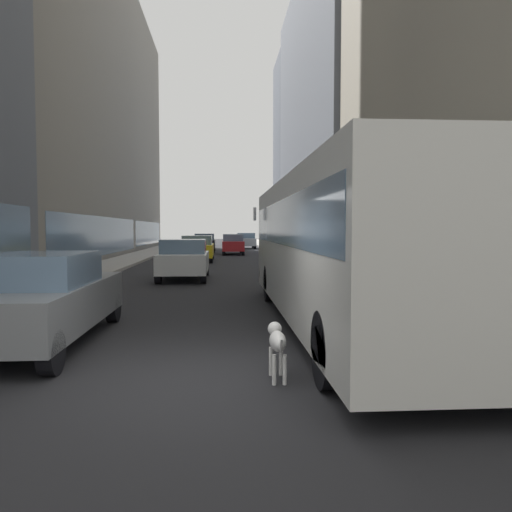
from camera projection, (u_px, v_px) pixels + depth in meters
The scene contains 14 objects.
ground_plane at pixel (218, 253), 41.54m from camera, with size 120.00×120.00×0.00m, color #232326.
sidewalk_left at pixel (149, 253), 41.15m from camera, with size 2.40×110.00×0.15m, color #9E9991.
sidewalk_right at pixel (285, 252), 41.93m from camera, with size 2.40×110.00×0.15m, color #9E9991.
building_left_far at pixel (106, 135), 52.66m from camera, with size 8.70×19.91×23.97m.
building_right_mid at pixel (372, 115), 38.07m from camera, with size 11.40×23.76×21.52m.
building_right_far at pixel (314, 145), 62.09m from camera, with size 8.04×22.08×25.21m.
transit_bus at pixel (340, 241), 10.43m from camera, with size 2.78×11.53×3.05m.
car_red_coupe at pixel (233, 244), 39.83m from camera, with size 1.70×4.75×1.62m.
car_black_suv at pixel (205, 243), 44.11m from camera, with size 1.82×4.65×1.62m.
car_yellow_taxi at pixel (198, 248), 31.06m from camera, with size 1.95×4.69×1.62m.
car_grey_wagon at pixel (44, 298), 8.71m from camera, with size 1.71×4.79×1.62m.
car_silver_sedan at pixel (246, 241), 51.29m from camera, with size 1.94×4.11×1.62m.
car_white_van at pixel (184, 259), 19.89m from camera, with size 1.88×4.11×1.62m.
dalmatian_dog at pixel (277, 341), 6.72m from camera, with size 0.22×0.96×0.72m.
Camera 1 is at (0.32, -6.62, 2.04)m, focal length 34.79 mm.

